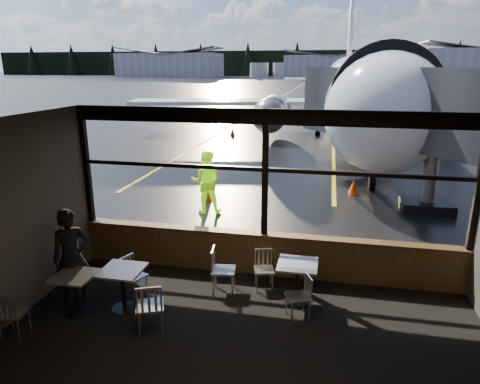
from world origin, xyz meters
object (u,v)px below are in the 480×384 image
(airliner, at_px, (360,48))
(chair_left_s, at_px, (13,314))
(chair_near_n, at_px, (264,270))
(cafe_table_mid, at_px, (124,289))
(chair_near_e, at_px, (298,297))
(chair_mid_s, at_px, (150,306))
(cone_nose, at_px, (354,187))
(ground_crew, at_px, (206,182))
(chair_near_w, at_px, (224,271))
(passenger, at_px, (72,257))
(cafe_table_near, at_px, (297,283))
(cone_wing, at_px, (232,132))
(chair_mid_w, at_px, (134,277))
(jet_bridge, at_px, (409,131))
(cafe_table_left, at_px, (76,294))
(cone_extra, at_px, (207,194))

(airliner, relative_size, chair_left_s, 42.91)
(chair_near_n, bearing_deg, cafe_table_mid, 13.77)
(chair_near_e, distance_m, chair_mid_s, 2.54)
(chair_mid_s, height_order, cone_nose, chair_mid_s)
(ground_crew, bearing_deg, cone_nose, -157.88)
(chair_near_w, bearing_deg, passenger, -79.25)
(cafe_table_near, height_order, ground_crew, ground_crew)
(chair_mid_s, relative_size, cone_wing, 2.03)
(cone_nose, bearing_deg, cafe_table_near, -100.25)
(cafe_table_near, xyz_separation_m, cone_wing, (-5.68, 19.65, -0.17))
(cafe_table_mid, distance_m, chair_mid_w, 0.50)
(cafe_table_near, relative_size, chair_near_w, 0.86)
(cafe_table_mid, bearing_deg, chair_left_s, -141.27)
(jet_bridge, relative_size, cafe_table_near, 13.76)
(cafe_table_left, bearing_deg, chair_mid_s, -9.47)
(airliner, distance_m, cafe_table_left, 22.63)
(cafe_table_mid, relative_size, chair_near_n, 1.01)
(chair_mid_s, bearing_deg, chair_near_e, -1.71)
(passenger, xyz_separation_m, cone_extra, (0.66, 6.58, -0.66))
(chair_near_e, relative_size, cone_extra, 1.65)
(cafe_table_left, relative_size, cone_wing, 1.63)
(airliner, height_order, cafe_table_mid, airliner)
(jet_bridge, distance_m, cone_nose, 2.79)
(cafe_table_near, height_order, cone_extra, cafe_table_near)
(cafe_table_near, bearing_deg, chair_mid_w, -172.83)
(chair_mid_w, bearing_deg, chair_near_e, 108.03)
(cafe_table_mid, distance_m, cone_wing, 20.70)
(cafe_table_mid, height_order, chair_near_e, chair_near_e)
(chair_near_e, distance_m, chair_near_n, 1.18)
(cafe_table_near, distance_m, cone_wing, 20.45)
(jet_bridge, bearing_deg, cafe_table_mid, -128.44)
(chair_mid_w, distance_m, cone_nose, 9.13)
(passenger, bearing_deg, chair_mid_w, -15.98)
(cafe_table_mid, distance_m, passenger, 1.14)
(cone_nose, height_order, cone_extra, cone_nose)
(cafe_table_near, height_order, chair_near_e, chair_near_e)
(jet_bridge, bearing_deg, cone_nose, 143.63)
(chair_left_s, relative_size, cone_nose, 1.57)
(chair_near_e, height_order, passenger, passenger)
(chair_near_e, xyz_separation_m, passenger, (-4.14, -0.30, 0.50))
(cafe_table_mid, xyz_separation_m, chair_mid_w, (-0.03, 0.49, -0.00))
(passenger, relative_size, ground_crew, 0.97)
(passenger, bearing_deg, airliner, 34.52)
(cafe_table_left, relative_size, cone_nose, 1.45)
(chair_mid_w, bearing_deg, cafe_table_mid, 23.39)
(chair_near_e, distance_m, cone_extra, 7.19)
(passenger, bearing_deg, cafe_table_mid, -43.03)
(jet_bridge, distance_m, chair_near_w, 7.95)
(cafe_table_near, xyz_separation_m, passenger, (-4.07, -0.82, 0.51))
(jet_bridge, bearing_deg, chair_mid_s, -122.84)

